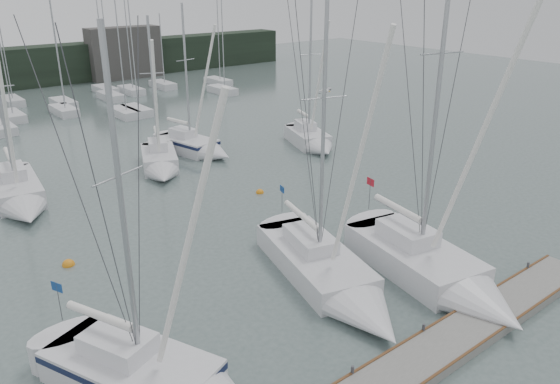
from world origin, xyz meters
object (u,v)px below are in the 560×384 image
Objects in this scene: sailboat_mid_c at (161,165)px; buoy_b at (260,193)px; sailboat_mid_e at (313,141)px; buoy_c at (69,265)px; sailboat_near_center at (338,284)px; sailboat_near_right at (444,277)px; sailboat_mid_b at (20,198)px; sailboat_mid_d at (198,147)px.

buoy_b is at bearing -44.86° from sailboat_mid_c.
sailboat_mid_e is 24.07m from buoy_c.
sailboat_near_center is 13.50m from buoy_c.
sailboat_near_right reaches higher than sailboat_mid_e.
sailboat_near_right is at bearing -60.50° from sailboat_mid_c.
sailboat_mid_b is (-12.51, 22.45, -0.04)m from sailboat_near_right.
sailboat_near_center reaches higher than sailboat_mid_e.
sailboat_mid_d is at bearing 96.71° from sailboat_near_right.
sailboat_near_right is 33.30× the size of buoy_b.
buoy_c is at bearing -113.12° from sailboat_mid_c.
sailboat_mid_c is 14.09m from buoy_c.
sailboat_mid_e is (10.17, 20.35, -0.06)m from sailboat_near_right.
sailboat_mid_e reaches higher than sailboat_mid_d.
sailboat_near_right reaches higher than sailboat_mid_d.
sailboat_mid_c is at bearing 9.51° from sailboat_mid_b.
buoy_c is (-13.35, -1.89, 0.00)m from buoy_b.
sailboat_mid_d is 20.04× the size of buoy_c.
sailboat_near_center is at bearing -116.68° from sailboat_mid_d.
sailboat_near_right is 25.70m from sailboat_mid_b.
sailboat_mid_b is 22.78m from sailboat_mid_e.
sailboat_near_center is at bearing -59.79° from sailboat_mid_b.
buoy_c is at bearing -84.41° from sailboat_mid_b.
sailboat_near_right is at bearing -18.35° from sailboat_near_center.
buoy_b is (-9.59, -5.39, -0.58)m from sailboat_mid_e.
sailboat_mid_b is at bearing 177.86° from sailboat_mid_d.
sailboat_near_right is 22.75m from sailboat_mid_e.
sailboat_near_right is 1.40× the size of sailboat_mid_e.
buoy_b is (0.58, 14.96, -0.64)m from sailboat_near_right.
buoy_b is 0.86× the size of buoy_c.
sailboat_mid_e reaches higher than sailboat_mid_c.
sailboat_near_right is 23.00m from sailboat_mid_c.
sailboat_mid_d is 23.37× the size of buoy_b.
sailboat_near_center is 1.17× the size of sailboat_mid_e.
buoy_c reaches higher than buoy_b.
sailboat_near_right is at bearing -45.67° from buoy_c.
sailboat_mid_e is 20.34× the size of buoy_c.
sailboat_near_right is 1.51× the size of sailboat_mid_c.
buoy_b is (3.22, -7.89, -0.59)m from sailboat_mid_c.
sailboat_mid_d is 0.99× the size of sailboat_mid_e.
buoy_c is (-12.77, 13.08, -0.64)m from sailboat_near_right.
sailboat_mid_d is at bearing 47.53° from sailboat_mid_c.
sailboat_mid_e reaches higher than buoy_c.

